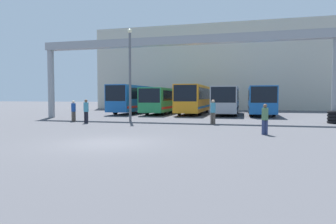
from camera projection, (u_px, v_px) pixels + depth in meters
name	position (u px, v px, depth m)	size (l,w,h in m)	color
ground_plane	(108.00, 143.00, 12.91)	(200.00, 200.00, 0.00)	#47474C
building_backdrop	(211.00, 70.00, 52.25)	(37.49, 12.00, 13.39)	#B7B2A3
overhead_gantry	(177.00, 51.00, 25.70)	(25.52, 0.80, 7.15)	gray
bus_slot_0	(133.00, 98.00, 36.50)	(2.49, 10.64, 3.32)	#1959A5
bus_slot_1	(164.00, 99.00, 36.18)	(2.53, 11.85, 2.97)	#268C4C
bus_slot_2	(194.00, 98.00, 35.02)	(2.57, 11.39, 3.29)	orange
bus_slot_3	(226.00, 99.00, 33.53)	(2.59, 10.19, 3.06)	#999EA5
bus_slot_4	(261.00, 99.00, 33.29)	(2.60, 11.59, 3.06)	#1959A5
pedestrian_mid_right	(265.00, 118.00, 15.77)	(0.34, 0.34, 1.62)	navy
pedestrian_near_center	(213.00, 111.00, 21.65)	(0.37, 0.37, 1.79)	brown
pedestrian_mid_left	(86.00, 110.00, 22.73)	(0.38, 0.38, 1.81)	black
pedestrian_near_right	(74.00, 110.00, 24.24)	(0.35, 0.35, 1.70)	brown
tire_stack	(335.00, 117.00, 22.41)	(1.04, 1.04, 0.96)	black
lamp_post	(130.00, 71.00, 24.49)	(0.36, 0.36, 7.53)	#595B60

